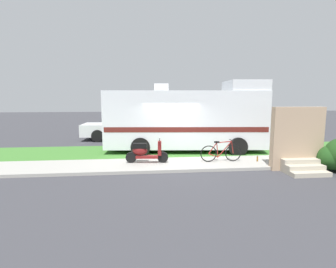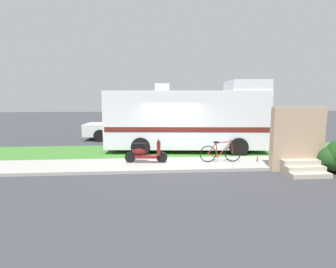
{
  "view_description": "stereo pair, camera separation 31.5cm",
  "coord_description": "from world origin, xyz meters",
  "px_view_note": "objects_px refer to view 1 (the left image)",
  "views": [
    {
      "loc": [
        -1.4,
        -11.48,
        2.76
      ],
      "look_at": [
        -0.16,
        0.3,
        1.1
      ],
      "focal_mm": 28.15,
      "sensor_mm": 36.0,
      "label": 1
    },
    {
      "loc": [
        -1.08,
        -11.51,
        2.76
      ],
      "look_at": [
        -0.16,
        0.3,
        1.1
      ],
      "focal_mm": 28.15,
      "sensor_mm": 36.0,
      "label": 2
    }
  ],
  "objects_px": {
    "scooter": "(145,152)",
    "bottle_green": "(257,159)",
    "motorhome_rv": "(187,118)",
    "bicycle": "(221,152)",
    "pickup_truck_near": "(133,125)",
    "bottle_spare": "(276,158)"
  },
  "relations": [
    {
      "from": "scooter",
      "to": "bottle_green",
      "type": "relative_size",
      "value": 7.18
    },
    {
      "from": "motorhome_rv",
      "to": "scooter",
      "type": "bearing_deg",
      "value": -128.84
    },
    {
      "from": "bicycle",
      "to": "pickup_truck_near",
      "type": "xyz_separation_m",
      "value": [
        -3.78,
        7.0,
        0.44
      ]
    },
    {
      "from": "bottle_green",
      "to": "bottle_spare",
      "type": "relative_size",
      "value": 1.01
    },
    {
      "from": "motorhome_rv",
      "to": "scooter",
      "type": "xyz_separation_m",
      "value": [
        -2.17,
        -2.69,
        -1.12
      ]
    },
    {
      "from": "bicycle",
      "to": "scooter",
      "type": "bearing_deg",
      "value": 177.38
    },
    {
      "from": "scooter",
      "to": "bottle_green",
      "type": "xyz_separation_m",
      "value": [
        4.62,
        -0.27,
        -0.35
      ]
    },
    {
      "from": "motorhome_rv",
      "to": "pickup_truck_near",
      "type": "bearing_deg",
      "value": 124.27
    },
    {
      "from": "motorhome_rv",
      "to": "pickup_truck_near",
      "type": "relative_size",
      "value": 1.47
    },
    {
      "from": "pickup_truck_near",
      "to": "bottle_spare",
      "type": "height_order",
      "value": "pickup_truck_near"
    },
    {
      "from": "scooter",
      "to": "pickup_truck_near",
      "type": "bearing_deg",
      "value": 95.59
    },
    {
      "from": "bottle_green",
      "to": "bottle_spare",
      "type": "xyz_separation_m",
      "value": [
        0.85,
        0.05,
        -0.0
      ]
    },
    {
      "from": "motorhome_rv",
      "to": "pickup_truck_near",
      "type": "height_order",
      "value": "motorhome_rv"
    },
    {
      "from": "bicycle",
      "to": "bottle_green",
      "type": "xyz_separation_m",
      "value": [
        1.52,
        -0.13,
        -0.28
      ]
    },
    {
      "from": "pickup_truck_near",
      "to": "bottle_spare",
      "type": "distance_m",
      "value": 9.4
    },
    {
      "from": "scooter",
      "to": "bottle_green",
      "type": "distance_m",
      "value": 4.64
    },
    {
      "from": "motorhome_rv",
      "to": "bicycle",
      "type": "distance_m",
      "value": 3.22
    },
    {
      "from": "bicycle",
      "to": "pickup_truck_near",
      "type": "distance_m",
      "value": 7.97
    },
    {
      "from": "motorhome_rv",
      "to": "scooter",
      "type": "height_order",
      "value": "motorhome_rv"
    },
    {
      "from": "scooter",
      "to": "bottle_green",
      "type": "height_order",
      "value": "scooter"
    },
    {
      "from": "bicycle",
      "to": "bottle_spare",
      "type": "distance_m",
      "value": 2.38
    },
    {
      "from": "pickup_truck_near",
      "to": "bottle_green",
      "type": "xyz_separation_m",
      "value": [
        5.29,
        -7.13,
        -0.72
      ]
    }
  ]
}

